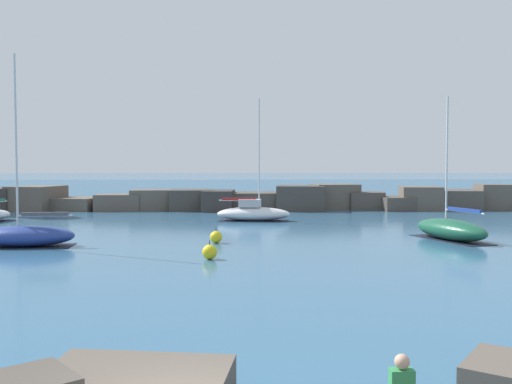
{
  "coord_description": "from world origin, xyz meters",
  "views": [
    {
      "loc": [
        0.82,
        -8.77,
        4.62
      ],
      "look_at": [
        2.12,
        25.83,
        2.95
      ],
      "focal_mm": 40.0,
      "sensor_mm": 36.0,
      "label": 1
    }
  ],
  "objects_px": {
    "sailboat_moored_1": "(26,235)",
    "mooring_buoy_far_side": "(210,252)",
    "sailboat_moored_3": "(253,213)",
    "mooring_buoy_orange_near": "(216,237)",
    "sailboat_moored_0": "(451,229)"
  },
  "relations": [
    {
      "from": "sailboat_moored_0",
      "to": "sailboat_moored_3",
      "type": "distance_m",
      "value": 17.02
    },
    {
      "from": "mooring_buoy_orange_near",
      "to": "mooring_buoy_far_side",
      "type": "distance_m",
      "value": 5.73
    },
    {
      "from": "sailboat_moored_0",
      "to": "mooring_buoy_far_side",
      "type": "relative_size",
      "value": 9.53
    },
    {
      "from": "sailboat_moored_0",
      "to": "sailboat_moored_1",
      "type": "bearing_deg",
      "value": -175.65
    },
    {
      "from": "sailboat_moored_1",
      "to": "mooring_buoy_far_side",
      "type": "bearing_deg",
      "value": -24.08
    },
    {
      "from": "mooring_buoy_far_side",
      "to": "sailboat_moored_3",
      "type": "bearing_deg",
      "value": 81.78
    },
    {
      "from": "mooring_buoy_orange_near",
      "to": "mooring_buoy_far_side",
      "type": "bearing_deg",
      "value": -91.26
    },
    {
      "from": "sailboat_moored_3",
      "to": "mooring_buoy_far_side",
      "type": "height_order",
      "value": "sailboat_moored_3"
    },
    {
      "from": "sailboat_moored_1",
      "to": "mooring_buoy_far_side",
      "type": "xyz_separation_m",
      "value": [
        10.54,
        -4.71,
        -0.28
      ]
    },
    {
      "from": "sailboat_moored_0",
      "to": "mooring_buoy_far_side",
      "type": "height_order",
      "value": "sailboat_moored_0"
    },
    {
      "from": "sailboat_moored_0",
      "to": "mooring_buoy_orange_near",
      "type": "height_order",
      "value": "sailboat_moored_0"
    },
    {
      "from": "sailboat_moored_3",
      "to": "mooring_buoy_far_side",
      "type": "xyz_separation_m",
      "value": [
        -2.74,
        -18.97,
        -0.31
      ]
    },
    {
      "from": "sailboat_moored_0",
      "to": "sailboat_moored_3",
      "type": "relative_size",
      "value": 0.88
    },
    {
      "from": "mooring_buoy_far_side",
      "to": "mooring_buoy_orange_near",
      "type": "bearing_deg",
      "value": 88.74
    },
    {
      "from": "sailboat_moored_3",
      "to": "mooring_buoy_orange_near",
      "type": "xyz_separation_m",
      "value": [
        -2.62,
        -13.24,
        -0.31
      ]
    }
  ]
}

